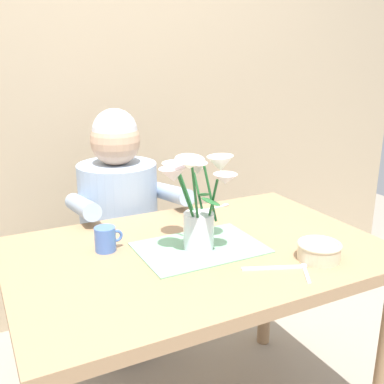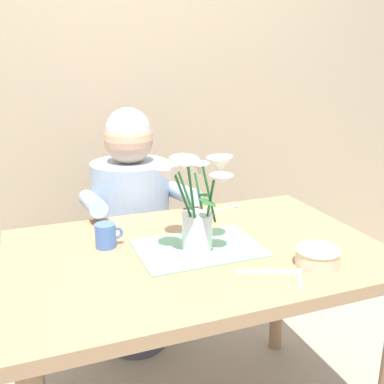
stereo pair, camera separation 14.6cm
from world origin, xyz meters
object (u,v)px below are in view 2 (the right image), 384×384
Objects in this scene: seated_person at (133,235)px; ceramic_mug at (106,235)px; ceramic_bowl at (318,256)px; flower_vase at (197,198)px; dinner_knife at (268,272)px.

seated_person is 12.20× the size of ceramic_mug.
ceramic_mug is at bearing 147.33° from ceramic_bowl.
flower_vase is 0.31m from dinner_knife.
seated_person reaches higher than ceramic_mug.
dinner_knife is 0.54m from ceramic_mug.
ceramic_mug is (-0.40, 0.35, 0.04)m from dinner_knife.
ceramic_mug is at bearing 154.34° from flower_vase.
seated_person is 0.72m from flower_vase.
ceramic_bowl is at bearing 18.03° from dinner_knife.
dinner_knife is 2.04× the size of ceramic_mug.
flower_vase is at bearing -80.50° from seated_person.
dinner_knife is (-0.16, 0.01, -0.03)m from ceramic_bowl.
ceramic_bowl is at bearing -63.52° from seated_person.
dinner_knife is at bearing -41.10° from ceramic_mug.
seated_person is at bearing 96.05° from flower_vase.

